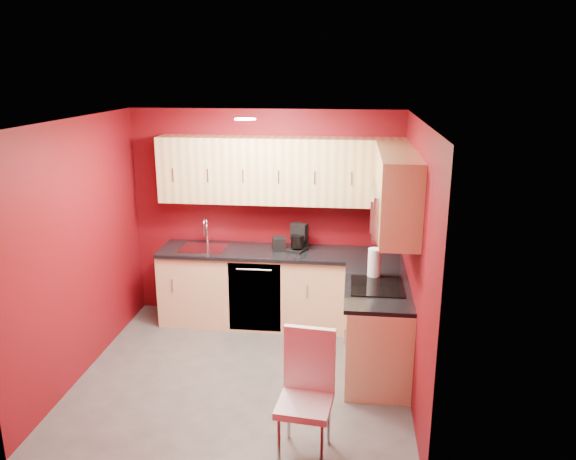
% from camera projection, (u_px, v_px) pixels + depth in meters
% --- Properties ---
extents(floor, '(3.20, 3.20, 0.00)m').
position_uv_depth(floor, '(245.00, 373.00, 5.62)').
color(floor, '#55514F').
rests_on(floor, ground).
extents(ceiling, '(3.20, 3.20, 0.00)m').
position_uv_depth(ceiling, '(239.00, 120.00, 4.93)').
color(ceiling, white).
rests_on(ceiling, wall_back).
extents(wall_back, '(3.20, 0.00, 3.20)m').
position_uv_depth(wall_back, '(266.00, 215.00, 6.71)').
color(wall_back, '#600914').
rests_on(wall_back, floor).
extents(wall_front, '(3.20, 0.00, 3.20)m').
position_uv_depth(wall_front, '(200.00, 324.00, 3.84)').
color(wall_front, '#600914').
rests_on(wall_front, floor).
extents(wall_left, '(0.00, 3.00, 3.00)m').
position_uv_depth(wall_left, '(80.00, 249.00, 5.45)').
color(wall_left, '#600914').
rests_on(wall_left, floor).
extents(wall_right, '(0.00, 3.00, 3.00)m').
position_uv_depth(wall_right, '(415.00, 261.00, 5.10)').
color(wall_right, '#600914').
rests_on(wall_right, floor).
extents(base_cabinets_back, '(2.80, 0.60, 0.87)m').
position_uv_depth(base_cabinets_back, '(280.00, 289.00, 6.62)').
color(base_cabinets_back, '#DDAD7E').
rests_on(base_cabinets_back, floor).
extents(base_cabinets_right, '(0.60, 1.30, 0.87)m').
position_uv_depth(base_cabinets_right, '(377.00, 329.00, 5.59)').
color(base_cabinets_right, '#DDAD7E').
rests_on(base_cabinets_right, floor).
extents(countertop_back, '(2.80, 0.63, 0.04)m').
position_uv_depth(countertop_back, '(279.00, 253.00, 6.48)').
color(countertop_back, black).
rests_on(countertop_back, base_cabinets_back).
extents(countertop_right, '(0.63, 1.27, 0.04)m').
position_uv_depth(countertop_right, '(377.00, 287.00, 5.46)').
color(countertop_right, black).
rests_on(countertop_right, base_cabinets_right).
extents(upper_cabinets_back, '(2.80, 0.35, 0.75)m').
position_uv_depth(upper_cabinets_back, '(281.00, 171.00, 6.36)').
color(upper_cabinets_back, '#DDC07D').
rests_on(upper_cabinets_back, wall_back).
extents(upper_cabinets_right, '(0.35, 1.55, 0.75)m').
position_uv_depth(upper_cabinets_right, '(396.00, 183.00, 5.36)').
color(upper_cabinets_right, '#DDC07D').
rests_on(upper_cabinets_right, wall_right).
extents(microwave, '(0.42, 0.76, 0.42)m').
position_uv_depth(microwave, '(393.00, 212.00, 5.20)').
color(microwave, silver).
rests_on(microwave, upper_cabinets_right).
extents(cooktop, '(0.50, 0.55, 0.01)m').
position_uv_depth(cooktop, '(377.00, 286.00, 5.42)').
color(cooktop, black).
rests_on(cooktop, countertop_right).
extents(sink, '(0.52, 0.42, 0.35)m').
position_uv_depth(sink, '(204.00, 245.00, 6.58)').
color(sink, silver).
rests_on(sink, countertop_back).
extents(dishwasher_front, '(0.60, 0.02, 0.82)m').
position_uv_depth(dishwasher_front, '(255.00, 297.00, 6.37)').
color(dishwasher_front, black).
rests_on(dishwasher_front, base_cabinets_back).
extents(downlight, '(0.20, 0.20, 0.01)m').
position_uv_depth(downlight, '(245.00, 119.00, 5.22)').
color(downlight, white).
rests_on(downlight, ceiling).
extents(coffee_maker, '(0.26, 0.30, 0.31)m').
position_uv_depth(coffee_maker, '(297.00, 238.00, 6.44)').
color(coffee_maker, black).
rests_on(coffee_maker, countertop_back).
extents(napkin_holder, '(0.17, 0.17, 0.15)m').
position_uv_depth(napkin_holder, '(279.00, 244.00, 6.49)').
color(napkin_holder, black).
rests_on(napkin_holder, countertop_back).
extents(paper_towel, '(0.19, 0.19, 0.30)m').
position_uv_depth(paper_towel, '(374.00, 263.00, 5.63)').
color(paper_towel, silver).
rests_on(paper_towel, countertop_right).
extents(dining_chair, '(0.45, 0.47, 1.01)m').
position_uv_depth(dining_chair, '(305.00, 398.00, 4.31)').
color(dining_chair, silver).
rests_on(dining_chair, floor).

